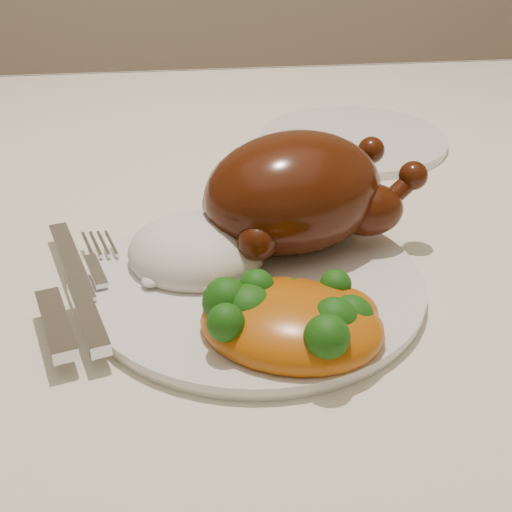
{
  "coord_description": "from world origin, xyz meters",
  "views": [
    {
      "loc": [
        -0.01,
        -0.56,
        1.07
      ],
      "look_at": [
        0.04,
        -0.11,
        0.8
      ],
      "focal_mm": 50.0,
      "sensor_mm": 36.0,
      "label": 1
    }
  ],
  "objects": [
    {
      "name": "dining_table",
      "position": [
        0.0,
        0.0,
        0.67
      ],
      "size": [
        1.6,
        0.9,
        0.76
      ],
      "color": "brown",
      "rests_on": "floor"
    },
    {
      "name": "cutlery",
      "position": [
        -0.09,
        -0.13,
        0.78
      ],
      "size": [
        0.06,
        0.19,
        0.01
      ],
      "rotation": [
        0.0,
        0.0,
        0.28
      ],
      "color": "silver",
      "rests_on": "dinner_plate"
    },
    {
      "name": "dinner_plate",
      "position": [
        0.04,
        -0.11,
        0.77
      ],
      "size": [
        0.31,
        0.31,
        0.01
      ],
      "primitive_type": "cylinder",
      "rotation": [
        0.0,
        0.0,
        -0.27
      ],
      "color": "silver",
      "rests_on": "tablecloth"
    },
    {
      "name": "rice_mound",
      "position": [
        -0.0,
        -0.08,
        0.79
      ],
      "size": [
        0.13,
        0.12,
        0.06
      ],
      "rotation": [
        0.0,
        0.0,
        -0.3
      ],
      "color": "white",
      "rests_on": "dinner_plate"
    },
    {
      "name": "tablecloth",
      "position": [
        0.0,
        0.0,
        0.74
      ],
      "size": [
        1.73,
        1.03,
        0.18
      ],
      "color": "white",
      "rests_on": "dining_table"
    },
    {
      "name": "roast_chicken",
      "position": [
        0.08,
        -0.05,
        0.82
      ],
      "size": [
        0.2,
        0.16,
        0.1
      ],
      "rotation": [
        0.0,
        0.0,
        0.33
      ],
      "color": "#491907",
      "rests_on": "dinner_plate"
    },
    {
      "name": "side_plate",
      "position": [
        0.19,
        0.19,
        0.77
      ],
      "size": [
        0.27,
        0.27,
        0.01
      ],
      "primitive_type": "cylinder",
      "rotation": [
        0.0,
        0.0,
        0.38
      ],
      "color": "silver",
      "rests_on": "tablecloth"
    },
    {
      "name": "mac_and_cheese",
      "position": [
        0.06,
        -0.18,
        0.79
      ],
      "size": [
        0.15,
        0.14,
        0.05
      ],
      "rotation": [
        0.0,
        0.0,
        -0.38
      ],
      "color": "#B24D0B",
      "rests_on": "dinner_plate"
    }
  ]
}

